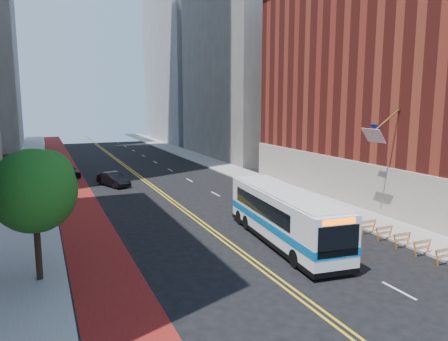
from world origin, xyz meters
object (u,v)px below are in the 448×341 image
Objects in this scene: car_a at (60,187)px; car_b at (113,179)px; transit_bus at (284,216)px; street_tree at (35,187)px; car_c at (67,171)px.

car_b is (5.47, 2.41, 0.01)m from car_a.
car_a is at bearing 126.29° from transit_bus.
car_b is at bearing 18.03° from car_a.
transit_bus is at bearing 1.99° from street_tree.
street_tree is 1.36× the size of car_c.
transit_bus reaches higher than car_a.
transit_bus is 2.80× the size of car_b.
car_a is at bearing 84.82° from street_tree.
street_tree reaches higher than transit_bus.
car_a is (-12.64, 20.93, -1.06)m from transit_bus.
car_a reaches higher than car_c.
car_c is (1.23, 10.34, -0.03)m from car_a.
car_a is at bearing -177.78° from car_b.
car_b is at bearing 72.73° from street_tree.
street_tree reaches higher than car_b.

